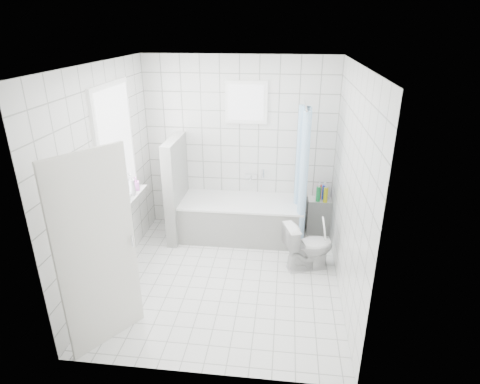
# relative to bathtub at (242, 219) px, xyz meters

# --- Properties ---
(ground) EXTENTS (3.00, 3.00, 0.00)m
(ground) POSITION_rel_bathtub_xyz_m (-0.08, -1.12, -0.29)
(ground) COLOR white
(ground) RESTS_ON ground
(ceiling) EXTENTS (3.00, 3.00, 0.00)m
(ceiling) POSITION_rel_bathtub_xyz_m (-0.08, -1.12, 2.31)
(ceiling) COLOR white
(ceiling) RESTS_ON ground
(wall_back) EXTENTS (2.80, 0.02, 2.60)m
(wall_back) POSITION_rel_bathtub_xyz_m (-0.08, 0.38, 1.01)
(wall_back) COLOR white
(wall_back) RESTS_ON ground
(wall_front) EXTENTS (2.80, 0.02, 2.60)m
(wall_front) POSITION_rel_bathtub_xyz_m (-0.08, -2.62, 1.01)
(wall_front) COLOR white
(wall_front) RESTS_ON ground
(wall_left) EXTENTS (0.02, 3.00, 2.60)m
(wall_left) POSITION_rel_bathtub_xyz_m (-1.48, -1.12, 1.01)
(wall_left) COLOR white
(wall_left) RESTS_ON ground
(wall_right) EXTENTS (0.02, 3.00, 2.60)m
(wall_right) POSITION_rel_bathtub_xyz_m (1.32, -1.12, 1.01)
(wall_right) COLOR white
(wall_right) RESTS_ON ground
(window_left) EXTENTS (0.01, 0.90, 1.40)m
(window_left) POSITION_rel_bathtub_xyz_m (-1.43, -0.82, 1.31)
(window_left) COLOR white
(window_left) RESTS_ON wall_left
(window_back) EXTENTS (0.50, 0.01, 0.50)m
(window_back) POSITION_rel_bathtub_xyz_m (0.02, 0.33, 1.66)
(window_back) COLOR white
(window_back) RESTS_ON wall_back
(window_sill) EXTENTS (0.18, 1.02, 0.08)m
(window_sill) POSITION_rel_bathtub_xyz_m (-1.39, -0.82, 0.57)
(window_sill) COLOR white
(window_sill) RESTS_ON wall_left
(door) EXTENTS (0.48, 0.68, 2.00)m
(door) POSITION_rel_bathtub_xyz_m (-1.11, -2.27, 0.71)
(door) COLOR silver
(door) RESTS_ON ground
(bathtub) EXTENTS (1.79, 0.77, 0.58)m
(bathtub) POSITION_rel_bathtub_xyz_m (0.00, 0.00, 0.00)
(bathtub) COLOR white
(bathtub) RESTS_ON ground
(partition_wall) EXTENTS (0.15, 0.85, 1.50)m
(partition_wall) POSITION_rel_bathtub_xyz_m (-0.96, -0.05, 0.46)
(partition_wall) COLOR white
(partition_wall) RESTS_ON ground
(tiled_ledge) EXTENTS (0.40, 0.24, 0.55)m
(tiled_ledge) POSITION_rel_bathtub_xyz_m (1.18, 0.25, -0.02)
(tiled_ledge) COLOR white
(tiled_ledge) RESTS_ON ground
(toilet) EXTENTS (0.72, 0.56, 0.65)m
(toilet) POSITION_rel_bathtub_xyz_m (0.95, -0.75, 0.03)
(toilet) COLOR white
(toilet) RESTS_ON ground
(curtain_rod) EXTENTS (0.02, 0.80, 0.02)m
(curtain_rod) POSITION_rel_bathtub_xyz_m (0.83, -0.02, 1.71)
(curtain_rod) COLOR silver
(curtain_rod) RESTS_ON wall_back
(shower_curtain) EXTENTS (0.14, 0.48, 1.78)m
(shower_curtain) POSITION_rel_bathtub_xyz_m (0.83, -0.16, 0.81)
(shower_curtain) COLOR #4894D4
(shower_curtain) RESTS_ON curtain_rod
(tub_faucet) EXTENTS (0.18, 0.06, 0.06)m
(tub_faucet) POSITION_rel_bathtub_xyz_m (0.10, 0.33, 0.56)
(tub_faucet) COLOR silver
(tub_faucet) RESTS_ON wall_back
(sill_bottles) EXTENTS (0.18, 0.79, 0.31)m
(sill_bottles) POSITION_rel_bathtub_xyz_m (-1.38, -0.90, 0.74)
(sill_bottles) COLOR white
(sill_bottles) RESTS_ON window_sill
(ledge_bottles) EXTENTS (0.17, 0.17, 0.23)m
(ledge_bottles) POSITION_rel_bathtub_xyz_m (1.16, 0.22, 0.37)
(ledge_bottles) COLOR blue
(ledge_bottles) RESTS_ON tiled_ledge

